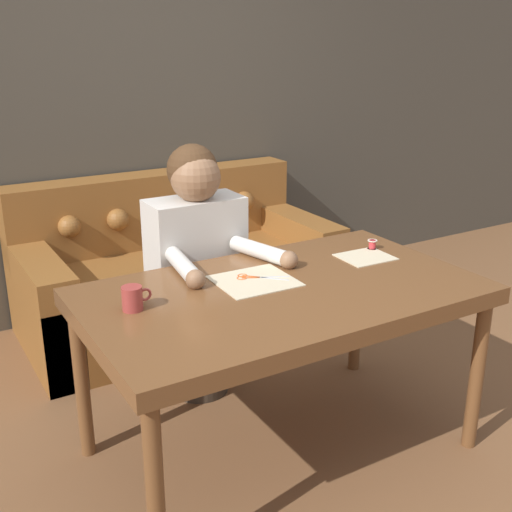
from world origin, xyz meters
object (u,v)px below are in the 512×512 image
(thread_spool, at_px, (372,245))
(scissors, at_px, (253,278))
(dining_table, at_px, (282,304))
(mug, at_px, (133,298))
(couch, at_px, (176,275))
(person, at_px, (198,268))

(thread_spool, bearing_deg, scissors, -176.69)
(dining_table, bearing_deg, mug, 170.27)
(scissors, xyz_separation_m, thread_spool, (0.67, 0.04, 0.02))
(couch, xyz_separation_m, mug, (-0.74, -1.32, 0.49))
(couch, relative_size, thread_spool, 40.72)
(couch, distance_m, thread_spool, 1.39)
(scissors, distance_m, mug, 0.54)
(dining_table, height_order, mug, mug)
(person, xyz_separation_m, mug, (-0.50, -0.51, 0.14))
(scissors, relative_size, mug, 1.79)
(person, relative_size, mug, 10.98)
(couch, relative_size, person, 1.48)
(dining_table, bearing_deg, couch, 83.85)
(couch, relative_size, scissors, 9.05)
(scissors, bearing_deg, mug, -174.55)
(dining_table, bearing_deg, person, 97.67)
(dining_table, height_order, couch, couch)
(mug, bearing_deg, person, 45.41)
(couch, distance_m, scissors, 1.36)
(person, bearing_deg, scissors, -85.39)
(person, distance_m, scissors, 0.47)
(dining_table, relative_size, thread_spool, 34.84)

